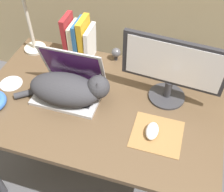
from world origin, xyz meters
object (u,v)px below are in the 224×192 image
at_px(laptop, 70,85).
at_px(cat, 68,89).
at_px(computer_mouse, 152,131).
at_px(cd_disc, 11,83).
at_px(webcam, 116,53).
at_px(external_monitor, 172,68).
at_px(book_row, 79,40).
at_px(desk_lamp, 27,5).

xyz_separation_m(laptop, cat, (0.02, -0.06, 0.03)).
bearing_deg(computer_mouse, cd_disc, 172.50).
distance_m(webcam, cd_disc, 0.60).
height_order(external_monitor, computer_mouse, external_monitor).
bearing_deg(book_row, external_monitor, -18.24).
distance_m(book_row, cd_disc, 0.44).
distance_m(laptop, cat, 0.07).
bearing_deg(computer_mouse, cat, 168.96).
bearing_deg(computer_mouse, webcam, 123.49).
relative_size(external_monitor, computer_mouse, 4.89).
bearing_deg(external_monitor, cd_disc, -169.87).
xyz_separation_m(external_monitor, desk_lamp, (-0.79, 0.14, 0.12)).
height_order(webcam, cd_disc, webcam).
height_order(external_monitor, webcam, external_monitor).
bearing_deg(webcam, external_monitor, -32.68).
bearing_deg(webcam, book_row, -170.23).
bearing_deg(computer_mouse, desk_lamp, 153.39).
distance_m(desk_lamp, webcam, 0.54).
bearing_deg(cat, cd_disc, 177.02).
bearing_deg(cd_disc, laptop, 6.44).
xyz_separation_m(laptop, desk_lamp, (-0.31, 0.24, 0.27)).
relative_size(cat, desk_lamp, 1.03).
height_order(external_monitor, book_row, external_monitor).
bearing_deg(cat, laptop, 108.20).
height_order(laptop, book_row, book_row).
relative_size(desk_lamp, cd_disc, 3.89).
height_order(laptop, cat, laptop).
xyz_separation_m(external_monitor, book_row, (-0.54, 0.18, -0.07)).
distance_m(laptop, computer_mouse, 0.48).
xyz_separation_m(cat, external_monitor, (0.46, 0.16, 0.11)).
distance_m(laptop, book_row, 0.30).
height_order(laptop, webcam, laptop).
height_order(computer_mouse, cd_disc, computer_mouse).
distance_m(external_monitor, cd_disc, 0.85).
bearing_deg(desk_lamp, computer_mouse, -26.61).
height_order(laptop, cd_disc, laptop).
distance_m(book_row, desk_lamp, 0.32).
distance_m(cat, external_monitor, 0.51).
bearing_deg(book_row, computer_mouse, -39.77).
bearing_deg(webcam, cat, -109.25).
distance_m(book_row, webcam, 0.22).
height_order(cat, cd_disc, cat).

